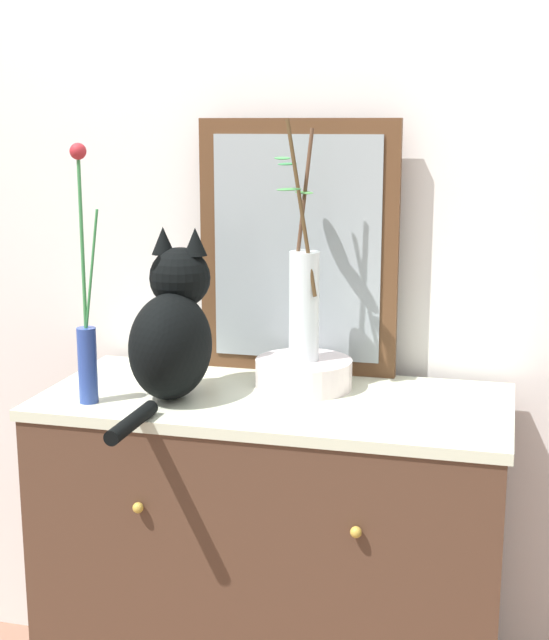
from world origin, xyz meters
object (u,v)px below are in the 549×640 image
bowl_porcelain (304,374)px  mirror_leaning (299,248)px  sideboard (274,570)px  cat_sitting (172,331)px  vase_glass_clear (304,297)px  vase_slim_green (86,332)px

bowl_porcelain → mirror_leaning: bearing=107.8°
sideboard → mirror_leaning: size_ratio=1.71×
mirror_leaning → cat_sitting: 0.40m
bowl_porcelain → cat_sitting: bearing=-152.7°
bowl_porcelain → vase_glass_clear: 0.19m
mirror_leaning → vase_slim_green: 0.57m
mirror_leaning → vase_slim_green: size_ratio=1.09×
mirror_leaning → cat_sitting: size_ratio=1.32×
vase_slim_green → bowl_porcelain: size_ratio=2.50×
vase_glass_clear → vase_slim_green: bearing=-152.2°
vase_glass_clear → sideboard: bearing=-119.6°
sideboard → vase_glass_clear: bearing=60.4°
vase_slim_green → bowl_porcelain: vase_slim_green is taller
sideboard → vase_slim_green: vase_slim_green is taller
cat_sitting → vase_slim_green: (-0.17, -0.09, 0.01)m
sideboard → mirror_leaning: bearing=89.0°
mirror_leaning → bowl_porcelain: bearing=-72.2°
sideboard → bowl_porcelain: bowl_porcelain is taller
mirror_leaning → sideboard: bearing=-91.0°
vase_slim_green → vase_glass_clear: vase_glass_clear is taller
sideboard → mirror_leaning: (0.00, 0.23, 0.75)m
sideboard → vase_glass_clear: vase_glass_clear is taller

